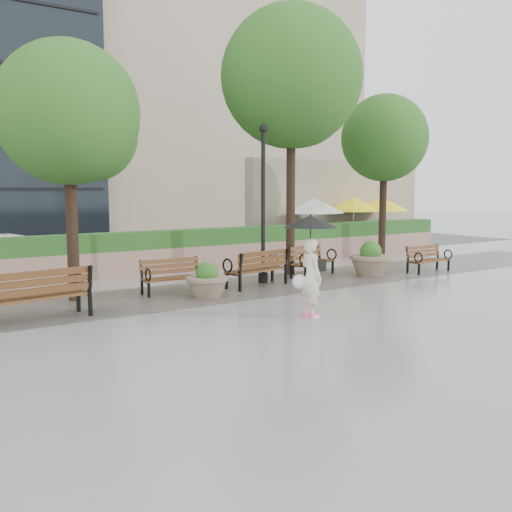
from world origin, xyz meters
TOP-DOWN VIEW (x-y plane):
  - ground at (0.00, 0.00)m, footprint 100.00×100.00m
  - cobble_strip at (0.00, 3.00)m, footprint 28.00×3.20m
  - hedge_wall at (0.00, 7.00)m, footprint 24.00×0.80m
  - cafe_wall at (9.50, 10.00)m, footprint 10.00×0.60m
  - cafe_hedge at (9.00, 7.80)m, footprint 8.00×0.50m
  - asphalt_street at (0.00, 11.00)m, footprint 40.00×7.00m
  - bldg_stone at (10.00, 23.00)m, footprint 18.00×10.00m
  - bench_0 at (-5.91, 2.02)m, footprint 2.12×1.09m
  - bench_1 at (-2.25, 3.34)m, footprint 1.67×0.70m
  - bench_2 at (0.11, 2.94)m, footprint 1.99×1.09m
  - bench_3 at (2.60, 3.56)m, footprint 1.90×1.27m
  - bench_4 at (6.27, 2.09)m, footprint 1.62×0.68m
  - planter_left at (-1.80, 2.37)m, footprint 1.07×1.07m
  - planter_right at (4.17, 2.62)m, footprint 1.30×1.30m
  - lamppost at (0.61, 3.38)m, footprint 0.28×0.28m
  - tree_0 at (-4.53, 3.88)m, footprint 3.46×3.37m
  - tree_1 at (2.44, 4.34)m, footprint 4.34×4.34m
  - tree_2 at (8.09, 5.78)m, footprint 3.43×3.33m
  - patio_umb_white at (6.76, 8.43)m, footprint 2.50×2.50m
  - patio_umb_yellow_a at (9.48, 8.92)m, footprint 2.50×2.50m
  - patio_umb_yellow_b at (10.92, 8.60)m, footprint 2.50×2.50m
  - car_right at (-4.68, 9.72)m, footprint 3.90×1.95m
  - pedestrian at (-1.04, -0.74)m, footprint 1.17×1.17m

SIDE VIEW (x-z plane):
  - ground at x=0.00m, z-range 0.00..0.00m
  - asphalt_street at x=0.00m, z-range 0.00..0.00m
  - cobble_strip at x=0.00m, z-range 0.00..0.01m
  - bench_4 at x=6.27m, z-range -0.17..0.68m
  - bench_1 at x=-2.25m, z-range -0.18..0.71m
  - bench_3 at x=2.60m, z-range -0.19..0.76m
  - bench_2 at x=0.11m, z-range -0.21..0.81m
  - bench_0 at x=-5.91m, z-range -0.22..0.87m
  - planter_left at x=-1.80m, z-range -0.10..0.80m
  - planter_right at x=4.17m, z-range -0.12..0.97m
  - cafe_hedge at x=9.00m, z-range 0.00..0.90m
  - car_right at x=-4.68m, z-range 0.00..1.23m
  - hedge_wall at x=0.00m, z-range -0.01..1.34m
  - pedestrian at x=-1.04m, z-range 0.23..2.38m
  - patio_umb_white at x=6.76m, z-range 0.84..3.14m
  - patio_umb_yellow_a at x=9.48m, z-range 0.84..3.14m
  - patio_umb_yellow_b at x=10.92m, z-range 0.84..3.14m
  - lamppost at x=0.61m, z-range -0.25..4.24m
  - cafe_wall at x=9.50m, z-range 0.00..4.00m
  - tree_0 at x=-4.53m, z-range 1.27..7.41m
  - tree_2 at x=8.09m, z-range 1.36..7.68m
  - tree_1 at x=2.44m, z-range 1.81..10.07m
  - bldg_stone at x=10.00m, z-range 0.00..20.00m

